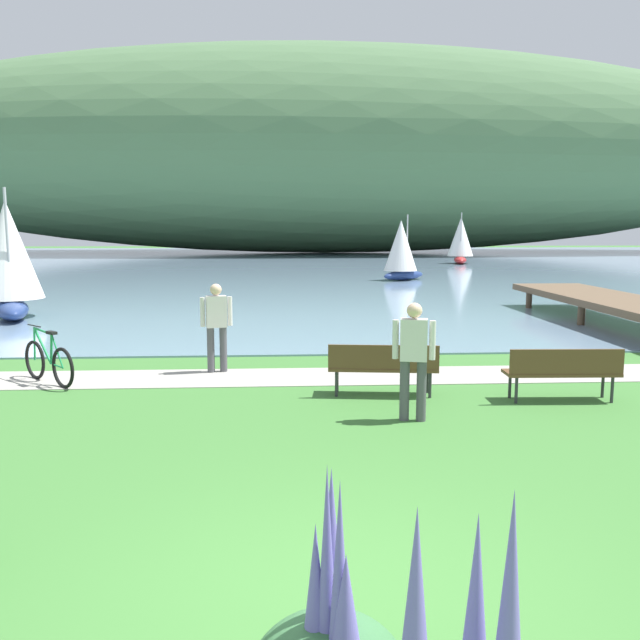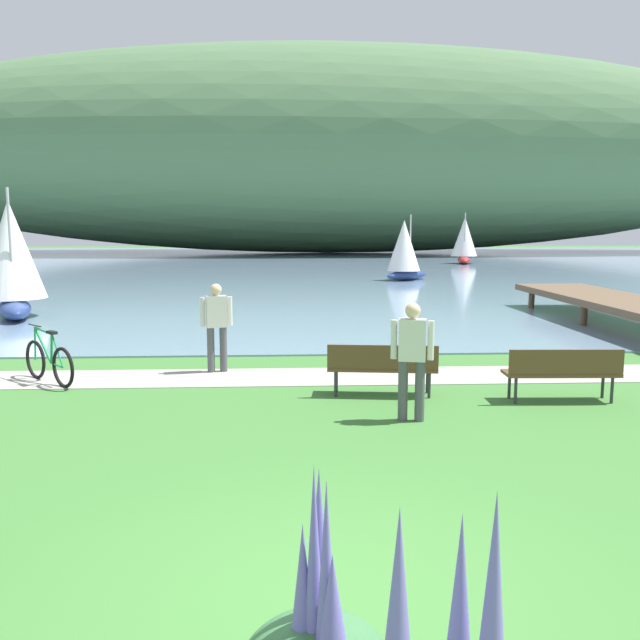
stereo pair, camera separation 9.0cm
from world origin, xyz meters
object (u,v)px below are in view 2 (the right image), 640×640
park_bench_further_along (563,370)px  sailboat_nearest_to_shore (464,240)px  sailboat_toward_hillside (404,250)px  park_bench_near_camera (382,365)px  bicycle_leaning_near_bench (49,361)px  person_at_shoreline (217,322)px  person_on_the_grass (412,354)px  sailboat_mid_bay (11,257)px

park_bench_further_along → sailboat_nearest_to_shore: bearing=77.1°
sailboat_nearest_to_shore → sailboat_toward_hillside: (-7.59, -16.38, -0.23)m
park_bench_further_along → sailboat_toward_hillside: sailboat_toward_hillside is taller
park_bench_near_camera → sailboat_toward_hillside: 24.32m
park_bench_further_along → sailboat_nearest_to_shore: 41.85m
bicycle_leaning_near_bench → person_at_shoreline: 3.07m
person_at_shoreline → sailboat_toward_hillside: sailboat_toward_hillside is taller
sailboat_toward_hillside → person_on_the_grass: bearing=-99.8°
bicycle_leaning_near_bench → person_at_shoreline: person_at_shoreline is taller
person_at_shoreline → sailboat_mid_bay: 10.72m
park_bench_further_along → sailboat_nearest_to_shore: size_ratio=0.46×
park_bench_near_camera → park_bench_further_along: size_ratio=1.02×
bicycle_leaning_near_bench → person_on_the_grass: person_on_the_grass is taller
person_on_the_grass → sailboat_mid_bay: (-10.17, 11.43, 0.90)m
park_bench_near_camera → person_on_the_grass: 1.51m
person_on_the_grass → sailboat_nearest_to_shore: (11.94, 41.67, 0.90)m
person_on_the_grass → sailboat_nearest_to_shore: 43.36m
person_on_the_grass → sailboat_toward_hillside: 25.67m
person_at_shoreline → sailboat_nearest_to_shore: (15.07, 38.27, 0.90)m
park_bench_near_camera → person_on_the_grass: bearing=-81.4°
park_bench_near_camera → bicycle_leaning_near_bench: bearing=168.4°
park_bench_near_camera → sailboat_nearest_to_shore: bearing=73.2°
park_bench_further_along → sailboat_mid_bay: sailboat_mid_bay is taller
person_at_shoreline → person_on_the_grass: bearing=-47.4°
person_at_shoreline → sailboat_mid_bay: sailboat_mid_bay is taller
sailboat_nearest_to_shore → sailboat_toward_hillside: bearing=-114.9°
park_bench_near_camera → person_on_the_grass: person_on_the_grass is taller
bicycle_leaning_near_bench → sailboat_nearest_to_shore: 43.01m
park_bench_near_camera → sailboat_mid_bay: bearing=134.9°
sailboat_mid_bay → sailboat_toward_hillside: 20.08m
bicycle_leaning_near_bench → sailboat_nearest_to_shore: bearing=65.3°
sailboat_mid_bay → sailboat_toward_hillside: size_ratio=1.14×
park_bench_further_along → sailboat_toward_hillside: size_ratio=0.53×
park_bench_further_along → person_at_shoreline: (-5.71, 2.50, 0.46)m
sailboat_toward_hillside → sailboat_mid_bay: bearing=-136.3°
park_bench_further_along → sailboat_toward_hillside: 24.48m
park_bench_further_along → person_on_the_grass: (-2.59, -0.90, 0.46)m
sailboat_nearest_to_shore → sailboat_toward_hillside: sailboat_nearest_to_shore is taller
bicycle_leaning_near_bench → sailboat_toward_hillside: sailboat_toward_hillside is taller
person_on_the_grass → sailboat_nearest_to_shore: bearing=74.0°
park_bench_near_camera → sailboat_mid_bay: 14.18m
park_bench_further_along → bicycle_leaning_near_bench: size_ratio=1.40×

